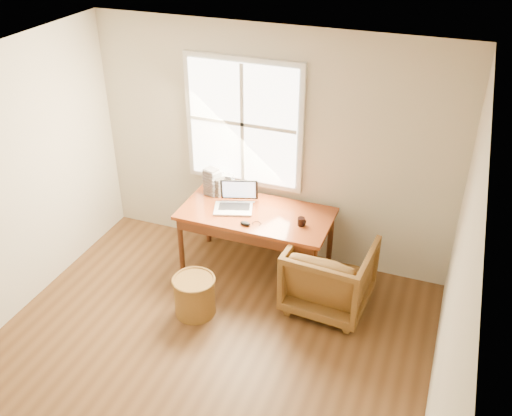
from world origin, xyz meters
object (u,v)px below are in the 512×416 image
(wicker_stool, at_px, (195,296))
(armchair, at_px, (329,275))
(desk, at_px, (256,214))
(coffee_mug, at_px, (301,222))
(cd_stack_a, at_px, (213,182))
(laptop, at_px, (233,197))

(wicker_stool, bearing_deg, armchair, 26.11)
(desk, height_order, coffee_mug, coffee_mug)
(armchair, xyz_separation_m, cd_stack_a, (-1.48, 0.50, 0.52))
(wicker_stool, distance_m, laptop, 1.10)
(desk, relative_size, wicker_stool, 3.95)
(desk, relative_size, coffee_mug, 18.91)
(armchair, relative_size, wicker_stool, 2.02)
(wicker_stool, height_order, coffee_mug, coffee_mug)
(armchair, distance_m, coffee_mug, 0.60)
(coffee_mug, height_order, cd_stack_a, cd_stack_a)
(laptop, distance_m, cd_stack_a, 0.42)
(laptop, xyz_separation_m, cd_stack_a, (-0.34, 0.25, -0.01))
(wicker_stool, xyz_separation_m, coffee_mug, (0.84, 0.81, 0.59))
(wicker_stool, bearing_deg, desk, 70.00)
(coffee_mug, bearing_deg, desk, 157.78)
(desk, bearing_deg, wicker_stool, -110.00)
(desk, bearing_deg, coffee_mug, -8.39)
(desk, distance_m, cd_stack_a, 0.64)
(armchair, relative_size, coffee_mug, 9.69)
(desk, distance_m, laptop, 0.31)
(laptop, height_order, cd_stack_a, laptop)
(coffee_mug, relative_size, cd_stack_a, 0.29)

